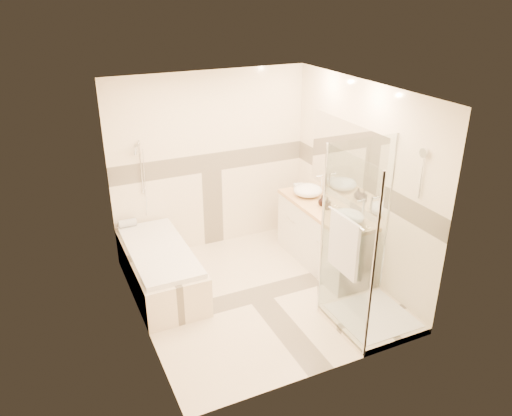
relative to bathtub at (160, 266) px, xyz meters
name	(u,v)px	position (x,y,z in m)	size (l,w,h in m)	color
room	(261,200)	(1.08, -0.64, 0.95)	(2.82, 3.02, 2.52)	beige
bathtub	(160,266)	(0.00, 0.00, 0.00)	(0.75, 1.70, 0.56)	#F7E4C5
vanity	(324,236)	(2.15, -0.35, 0.12)	(0.58, 1.62, 0.85)	white
shower_enclosure	(363,283)	(1.86, -1.62, 0.20)	(0.96, 0.93, 2.04)	#F7E4C5
vessel_sink_near	(308,190)	(2.13, 0.08, 0.62)	(0.40, 0.40, 0.16)	white
vessel_sink_far	(347,217)	(2.13, -0.87, 0.62)	(0.40, 0.40, 0.16)	white
faucet_near	(322,182)	(2.35, 0.08, 0.70)	(0.11, 0.03, 0.27)	silver
faucet_far	(363,208)	(2.35, -0.87, 0.70)	(0.11, 0.03, 0.28)	silver
amenity_bottle_a	(327,203)	(2.13, -0.41, 0.62)	(0.07, 0.08, 0.16)	black
amenity_bottle_b	(322,201)	(2.13, -0.29, 0.62)	(0.11, 0.11, 0.14)	black
folded_towels	(300,188)	(2.13, 0.28, 0.58)	(0.14, 0.23, 0.07)	silver
rolled_towel	(127,223)	(-0.21, 0.76, 0.31)	(0.11, 0.11, 0.23)	silver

